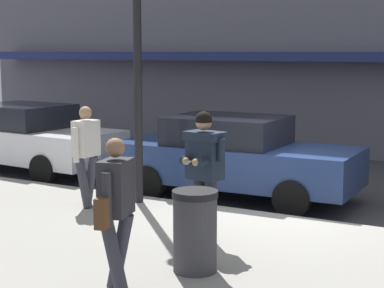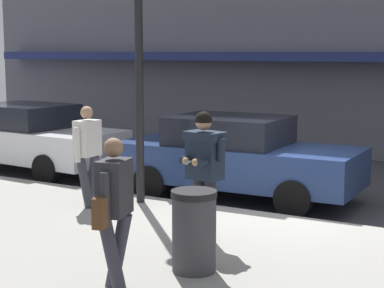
% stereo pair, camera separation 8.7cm
% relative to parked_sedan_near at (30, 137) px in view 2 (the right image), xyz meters
% --- Properties ---
extents(ground_plane, '(80.00, 80.00, 0.00)m').
position_rel_parked_sedan_near_xyz_m(ground_plane, '(6.65, -1.07, -0.79)').
color(ground_plane, '#3D3D42').
extents(sidewalk, '(32.00, 5.30, 0.14)m').
position_rel_parked_sedan_near_xyz_m(sidewalk, '(7.65, -3.92, -0.72)').
color(sidewalk, '#99968E').
rests_on(sidewalk, ground).
extents(curb_paint_line, '(28.00, 0.12, 0.01)m').
position_rel_parked_sedan_near_xyz_m(curb_paint_line, '(7.65, -1.02, -0.79)').
color(curb_paint_line, silver).
rests_on(curb_paint_line, ground).
extents(parked_sedan_near, '(4.62, 2.17, 1.54)m').
position_rel_parked_sedan_near_xyz_m(parked_sedan_near, '(0.00, 0.00, 0.00)').
color(parked_sedan_near, silver).
rests_on(parked_sedan_near, ground).
extents(parked_sedan_mid, '(4.55, 2.02, 1.54)m').
position_rel_parked_sedan_near_xyz_m(parked_sedan_mid, '(5.28, -0.08, 0.00)').
color(parked_sedan_mid, navy).
rests_on(parked_sedan_mid, ground).
extents(man_texting_on_phone, '(0.64, 0.62, 1.81)m').
position_rel_parked_sedan_near_xyz_m(man_texting_on_phone, '(6.35, -3.23, 0.46)').
color(man_texting_on_phone, '#23232B').
rests_on(man_texting_on_phone, sidewalk).
extents(pedestrian_in_light_coat, '(0.34, 0.60, 1.70)m').
position_rel_parked_sedan_near_xyz_m(pedestrian_in_light_coat, '(3.65, -2.39, 0.32)').
color(pedestrian_in_light_coat, '#33333D').
rests_on(pedestrian_in_light_coat, sidewalk).
extents(pedestrian_with_bag, '(0.40, 0.72, 1.70)m').
position_rel_parked_sedan_near_xyz_m(pedestrian_with_bag, '(6.40, -5.33, 0.32)').
color(pedestrian_with_bag, '#33333D').
rests_on(pedestrian_with_bag, sidewalk).
extents(street_lamp_post, '(0.36, 0.36, 4.88)m').
position_rel_parked_sedan_near_xyz_m(street_lamp_post, '(4.25, -1.72, 2.35)').
color(street_lamp_post, black).
rests_on(street_lamp_post, sidewalk).
extents(trash_bin, '(0.55, 0.55, 0.98)m').
position_rel_parked_sedan_near_xyz_m(trash_bin, '(6.81, -4.31, -0.16)').
color(trash_bin, '#38383D').
rests_on(trash_bin, sidewalk).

